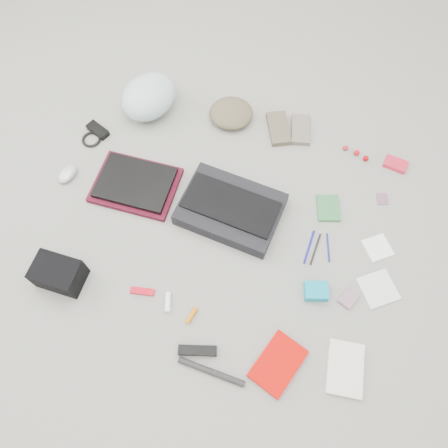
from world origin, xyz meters
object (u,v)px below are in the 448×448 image
(bike_helmet, at_px, (149,97))
(accordion_wallet, at_px, (316,291))
(laptop, at_px, (135,183))
(book_red, at_px, (278,364))
(messenger_bag, at_px, (231,209))
(camera_bag, at_px, (59,274))

(bike_helmet, relative_size, accordion_wallet, 3.19)
(laptop, height_order, book_red, laptop)
(messenger_bag, bearing_deg, laptop, -174.23)
(messenger_bag, relative_size, accordion_wallet, 4.61)
(laptop, bearing_deg, messenger_bag, -1.62)
(book_red, bearing_deg, accordion_wallet, 96.08)
(laptop, xyz_separation_m, bike_helmet, (-0.12, 0.44, 0.05))
(book_red, distance_m, accordion_wallet, 0.32)
(book_red, xyz_separation_m, accordion_wallet, (0.07, 0.32, 0.01))
(bike_helmet, xyz_separation_m, accordion_wallet, (1.01, -0.66, -0.07))
(camera_bag, xyz_separation_m, accordion_wallet, (0.99, 0.28, -0.04))
(messenger_bag, relative_size, book_red, 2.00)
(book_red, bearing_deg, bike_helmet, 151.76)
(camera_bag, relative_size, book_red, 0.87)
(camera_bag, bearing_deg, bike_helmet, 88.85)
(laptop, relative_size, bike_helmet, 1.11)
(messenger_bag, xyz_separation_m, accordion_wallet, (0.44, -0.23, -0.01))
(messenger_bag, relative_size, camera_bag, 2.30)
(accordion_wallet, bearing_deg, laptop, 148.26)
(camera_bag, relative_size, accordion_wallet, 2.00)
(messenger_bag, relative_size, laptop, 1.30)
(accordion_wallet, bearing_deg, bike_helmet, 128.93)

